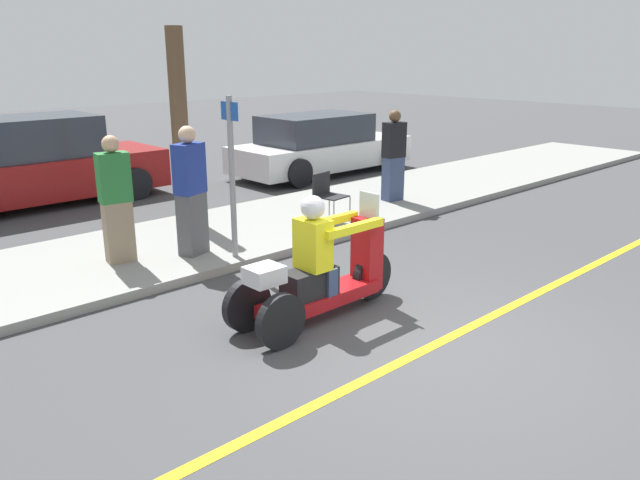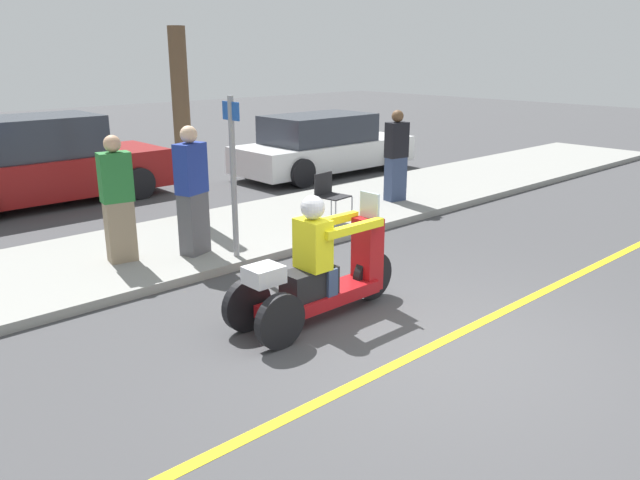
# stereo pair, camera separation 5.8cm
# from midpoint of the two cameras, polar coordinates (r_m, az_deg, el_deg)

# --- Properties ---
(ground_plane) EXTENTS (60.00, 60.00, 0.00)m
(ground_plane) POSITION_cam_midpoint_polar(r_m,az_deg,el_deg) (6.52, 10.04, -9.51)
(ground_plane) COLOR #424244
(lane_stripe) EXTENTS (24.00, 0.12, 0.01)m
(lane_stripe) POSITION_cam_midpoint_polar(r_m,az_deg,el_deg) (6.26, 8.00, -10.55)
(lane_stripe) COLOR gold
(lane_stripe) RESTS_ON ground
(sidewalk_strip) EXTENTS (28.00, 2.80, 0.12)m
(sidewalk_strip) POSITION_cam_midpoint_polar(r_m,az_deg,el_deg) (9.75, -11.89, -0.24)
(sidewalk_strip) COLOR gray
(sidewalk_strip) RESTS_ON ground
(motorcycle_trike) EXTENTS (2.23, 0.66, 1.42)m
(motorcycle_trike) POSITION_cam_midpoint_polar(r_m,az_deg,el_deg) (6.87, -0.27, -3.18)
(motorcycle_trike) COLOR black
(motorcycle_trike) RESTS_ON ground
(spectator_far_back) EXTENTS (0.44, 0.31, 1.71)m
(spectator_far_back) POSITION_cam_midpoint_polar(r_m,az_deg,el_deg) (8.74, -18.33, 3.30)
(spectator_far_back) COLOR gray
(spectator_far_back) RESTS_ON sidewalk_strip
(spectator_mid_group) EXTENTS (0.44, 0.30, 1.71)m
(spectator_mid_group) POSITION_cam_midpoint_polar(r_m,az_deg,el_deg) (11.95, 6.60, 7.51)
(spectator_mid_group) COLOR #38476B
(spectator_mid_group) RESTS_ON sidewalk_strip
(spectator_by_tree) EXTENTS (0.49, 0.38, 1.80)m
(spectator_by_tree) POSITION_cam_midpoint_polar(r_m,az_deg,el_deg) (8.80, -11.93, 4.17)
(spectator_by_tree) COLOR #515156
(spectator_by_tree) RESTS_ON sidewalk_strip
(folding_chair_set_back) EXTENTS (0.52, 0.52, 0.82)m
(folding_chair_set_back) POSITION_cam_midpoint_polar(r_m,az_deg,el_deg) (10.37, 0.47, 4.38)
(folding_chair_set_back) COLOR #A5A8AD
(folding_chair_set_back) RESTS_ON sidewalk_strip
(parked_car_lot_center) EXTENTS (4.64, 1.94, 1.43)m
(parked_car_lot_center) POSITION_cam_midpoint_polar(r_m,az_deg,el_deg) (15.18, -0.10, 8.60)
(parked_car_lot_center) COLOR silver
(parked_car_lot_center) RESTS_ON ground
(parked_car_lot_far) EXTENTS (4.58, 1.98, 1.69)m
(parked_car_lot_far) POSITION_cam_midpoint_polar(r_m,az_deg,el_deg) (13.25, -24.59, 6.33)
(parked_car_lot_far) COLOR maroon
(parked_car_lot_far) RESTS_ON ground
(tree_trunk) EXTENTS (0.28, 0.28, 3.13)m
(tree_trunk) POSITION_cam_midpoint_polar(r_m,az_deg,el_deg) (10.62, -12.85, 10.08)
(tree_trunk) COLOR brown
(tree_trunk) RESTS_ON sidewalk_strip
(street_sign) EXTENTS (0.08, 0.36, 2.20)m
(street_sign) POSITION_cam_midpoint_polar(r_m,az_deg,el_deg) (8.52, -8.25, 6.21)
(street_sign) COLOR gray
(street_sign) RESTS_ON sidewalk_strip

